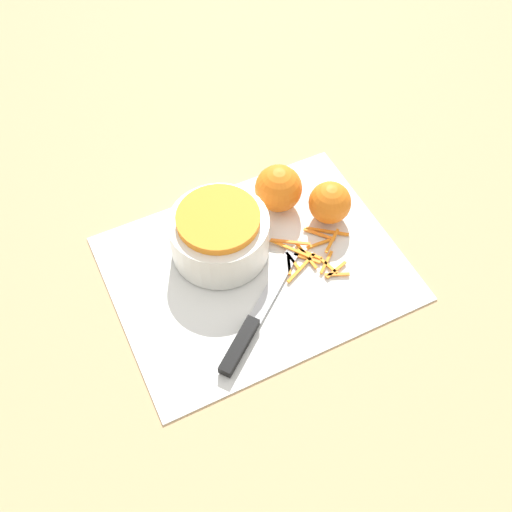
{
  "coord_description": "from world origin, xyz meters",
  "views": [
    {
      "loc": [
        -0.24,
        -0.49,
        0.82
      ],
      "look_at": [
        0.0,
        0.0,
        0.04
      ],
      "focal_mm": 42.0,
      "sensor_mm": 36.0,
      "label": 1
    }
  ],
  "objects_px": {
    "bowl_speckled": "(219,233)",
    "knife": "(248,330)",
    "orange_right": "(330,203)",
    "orange_left": "(278,188)"
  },
  "relations": [
    {
      "from": "knife",
      "to": "orange_left",
      "type": "relative_size",
      "value": 2.54
    },
    {
      "from": "orange_right",
      "to": "orange_left",
      "type": "bearing_deg",
      "value": 135.98
    },
    {
      "from": "orange_left",
      "to": "knife",
      "type": "bearing_deg",
      "value": -127.19
    },
    {
      "from": "orange_right",
      "to": "knife",
      "type": "bearing_deg",
      "value": -147.09
    },
    {
      "from": "orange_left",
      "to": "orange_right",
      "type": "xyz_separation_m",
      "value": [
        0.07,
        -0.06,
        -0.0
      ]
    },
    {
      "from": "orange_left",
      "to": "bowl_speckled",
      "type": "bearing_deg",
      "value": -160.75
    },
    {
      "from": "bowl_speckled",
      "to": "knife",
      "type": "xyz_separation_m",
      "value": [
        -0.03,
        -0.16,
        -0.04
      ]
    },
    {
      "from": "bowl_speckled",
      "to": "orange_right",
      "type": "height_order",
      "value": "bowl_speckled"
    },
    {
      "from": "bowl_speckled",
      "to": "orange_right",
      "type": "xyz_separation_m",
      "value": [
        0.2,
        -0.02,
        -0.01
      ]
    },
    {
      "from": "knife",
      "to": "bowl_speckled",
      "type": "bearing_deg",
      "value": 42.94
    }
  ]
}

